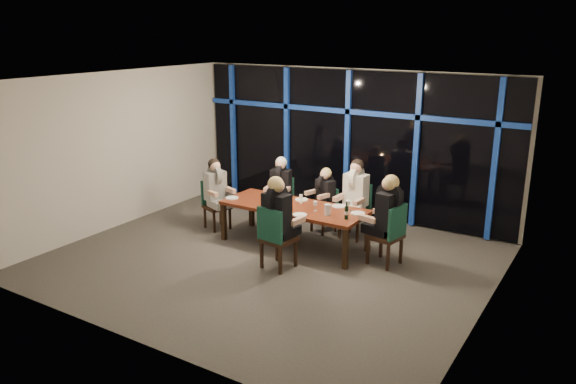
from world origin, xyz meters
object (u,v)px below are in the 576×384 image
Objects in this scene: chair_far_left at (282,198)px; water_pitcher at (328,210)px; chair_far_mid at (326,207)px; chair_end_left at (215,201)px; diner_far_mid at (324,191)px; wine_bottle at (346,213)px; chair_far_right at (357,207)px; chair_end_right at (390,232)px; chair_near_mid at (275,235)px; diner_end_right at (387,207)px; dining_table at (294,209)px; diner_far_left at (280,181)px; diner_end_left at (216,184)px; diner_far_right at (355,188)px; diner_near_mid at (278,209)px.

chair_far_left is 4.97× the size of water_pitcher.
chair_end_left reaches higher than chair_far_mid.
wine_bottle is at bearing -29.04° from diner_far_mid.
wine_bottle is at bearing 11.02° from water_pitcher.
chair_far_right is 1.41m from chair_end_right.
water_pitcher is (0.60, -1.11, 0.37)m from chair_far_mid.
chair_near_mid reaches higher than chair_far_right.
chair_end_left is at bearing -169.07° from water_pitcher.
chair_far_mid is 0.84× the size of diner_end_right.
chair_far_right is at bearing 53.62° from dining_table.
diner_far_left reaches higher than diner_far_mid.
diner_far_mid is at bearing -42.85° from diner_end_left.
diner_near_mid reaches higher than diner_far_right.
water_pitcher is at bearing -43.43° from chair_far_mid.
chair_end_left reaches higher than water_pitcher.
wine_bottle reaches higher than chair_far_left.
diner_far_mid is (-0.02, -0.07, 0.34)m from chair_far_mid.
dining_table is 2.53× the size of diner_near_mid.
dining_table is 2.86× the size of diner_far_left.
wine_bottle is (1.92, -1.04, 0.34)m from chair_far_left.
diner_end_right is (1.58, -0.81, 0.18)m from diner_far_mid.
diner_far_right reaches higher than dining_table.
wine_bottle is 1.55× the size of water_pitcher.
chair_far_left is 2.22m from chair_near_mid.
chair_far_mid is 2.02m from chair_near_mid.
chair_far_right is (0.75, 1.01, -0.12)m from dining_table.
diner_end_right reaches higher than chair_far_right.
water_pitcher is (-0.96, -0.23, -0.15)m from diner_end_right.
chair_end_right is at bearing -10.52° from chair_far_mid.
chair_far_left is at bearing -96.86° from diner_end_right.
dining_table is 1.73m from diner_end_right.
diner_far_left is (-0.94, -0.16, 0.41)m from chair_far_mid.
diner_near_mid is (2.02, -0.93, 0.10)m from diner_end_left.
chair_far_mid is 2.16m from diner_end_left.
diner_far_mid is 0.81× the size of diner_near_mid.
chair_near_mid reaches higher than dining_table.
diner_end_left reaches higher than dining_table.
chair_end_left is (-0.99, -0.88, 0.01)m from chair_far_left.
diner_far_left is 0.92× the size of diner_far_right.
chair_end_right is at bearing 18.62° from wine_bottle.
wine_bottle is (0.36, -1.18, 0.30)m from chair_far_right.
diner_near_mid is at bearing -67.62° from chair_far_mid.
chair_end_right is 1.26× the size of diner_far_mid.
diner_end_left is 2.48m from water_pitcher.
wine_bottle is at bearing -56.96° from diner_end_right.
diner_end_left is 3.43m from diner_end_right.
diner_far_left is 2.07m from diner_near_mid.
chair_end_right is at bearing -67.79° from diner_end_left.
diner_far_right is (0.60, -0.03, 0.49)m from chair_far_mid.
chair_far_right is 1.26m from wine_bottle.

